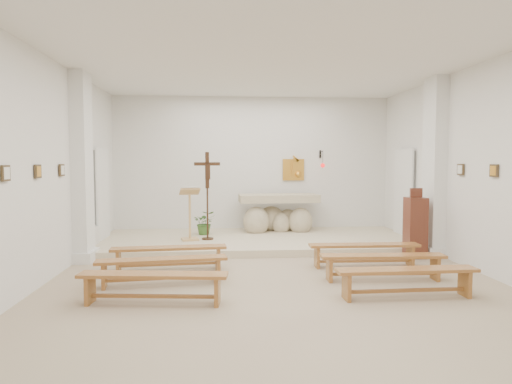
{
  "coord_description": "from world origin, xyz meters",
  "views": [
    {
      "loc": [
        -0.82,
        -6.65,
        1.87
      ],
      "look_at": [
        -0.18,
        1.6,
        1.31
      ],
      "focal_mm": 32.0,
      "sensor_mm": 36.0,
      "label": 1
    }
  ],
  "objects": [
    {
      "name": "ground",
      "position": [
        0.0,
        0.0,
        0.0
      ],
      "size": [
        7.0,
        10.0,
        0.0
      ],
      "primitive_type": "cube",
      "color": "tan",
      "rests_on": "ground"
    },
    {
      "name": "wall_left",
      "position": [
        -3.49,
        0.0,
        1.75
      ],
      "size": [
        0.02,
        10.0,
        3.5
      ],
      "primitive_type": "cube",
      "color": "silver",
      "rests_on": "ground"
    },
    {
      "name": "wall_right",
      "position": [
        3.49,
        0.0,
        1.75
      ],
      "size": [
        0.02,
        10.0,
        3.5
      ],
      "primitive_type": "cube",
      "color": "silver",
      "rests_on": "ground"
    },
    {
      "name": "wall_back",
      "position": [
        0.0,
        4.99,
        1.75
      ],
      "size": [
        7.0,
        0.02,
        3.5
      ],
      "primitive_type": "cube",
      "color": "silver",
      "rests_on": "ground"
    },
    {
      "name": "ceiling",
      "position": [
        0.0,
        0.0,
        3.49
      ],
      "size": [
        7.0,
        10.0,
        0.02
      ],
      "primitive_type": "cube",
      "color": "silver",
      "rests_on": "wall_back"
    },
    {
      "name": "sanctuary_platform",
      "position": [
        0.0,
        3.5,
        0.07
      ],
      "size": [
        6.98,
        3.0,
        0.15
      ],
      "primitive_type": "cube",
      "color": "beige",
      "rests_on": "ground"
    },
    {
      "name": "pilaster_left",
      "position": [
        -3.37,
        2.0,
        1.75
      ],
      "size": [
        0.26,
        0.55,
        3.5
      ],
      "primitive_type": "cube",
      "color": "white",
      "rests_on": "ground"
    },
    {
      "name": "pilaster_right",
      "position": [
        3.37,
        2.0,
        1.75
      ],
      "size": [
        0.26,
        0.55,
        3.5
      ],
      "primitive_type": "cube",
      "color": "white",
      "rests_on": "ground"
    },
    {
      "name": "gold_wall_relief",
      "position": [
        1.05,
        4.96,
        1.65
      ],
      "size": [
        0.55,
        0.04,
        0.55
      ],
      "primitive_type": "cube",
      "color": "gold",
      "rests_on": "wall_back"
    },
    {
      "name": "sanctuary_lamp",
      "position": [
        1.75,
        4.71,
        1.81
      ],
      "size": [
        0.11,
        0.36,
        0.44
      ],
      "color": "black",
      "rests_on": "wall_back"
    },
    {
      "name": "station_frame_left_front",
      "position": [
        -3.47,
        -0.8,
        1.72
      ],
      "size": [
        0.03,
        0.2,
        0.2
      ],
      "primitive_type": "cube",
      "color": "#42321D",
      "rests_on": "wall_left"
    },
    {
      "name": "station_frame_left_mid",
      "position": [
        -3.47,
        0.2,
        1.72
      ],
      "size": [
        0.03,
        0.2,
        0.2
      ],
      "primitive_type": "cube",
      "color": "#42321D",
      "rests_on": "wall_left"
    },
    {
      "name": "station_frame_left_rear",
      "position": [
        -3.47,
        1.2,
        1.72
      ],
      "size": [
        0.03,
        0.2,
        0.2
      ],
      "primitive_type": "cube",
      "color": "#42321D",
      "rests_on": "wall_left"
    },
    {
      "name": "station_frame_right_mid",
      "position": [
        3.47,
        0.2,
        1.72
      ],
      "size": [
        0.03,
        0.2,
        0.2
      ],
      "primitive_type": "cube",
      "color": "#42321D",
      "rests_on": "wall_right"
    },
    {
      "name": "station_frame_right_rear",
      "position": [
        3.47,
        1.2,
        1.72
      ],
      "size": [
        0.03,
        0.2,
        0.2
      ],
      "primitive_type": "cube",
      "color": "#42321D",
      "rests_on": "wall_right"
    },
    {
      "name": "radiator_left",
      "position": [
        -3.43,
        2.7,
        0.27
      ],
      "size": [
        0.1,
        0.85,
        0.52
      ],
      "primitive_type": "cube",
      "color": "silver",
      "rests_on": "ground"
    },
    {
      "name": "radiator_right",
      "position": [
        3.43,
        2.7,
        0.27
      ],
      "size": [
        0.1,
        0.85,
        0.52
      ],
      "primitive_type": "cube",
      "color": "silver",
      "rests_on": "ground"
    },
    {
      "name": "altar",
      "position": [
        0.58,
        4.4,
        0.53
      ],
      "size": [
        1.95,
        0.91,
        1.0
      ],
      "rotation": [
        0.0,
        0.0,
        0.03
      ],
      "color": "beige",
      "rests_on": "sanctuary_platform"
    },
    {
      "name": "lectern",
      "position": [
        -1.49,
        3.27,
        0.73
      ],
      "size": [
        0.48,
        0.43,
        1.18
      ],
      "rotation": [
        0.0,
        0.0,
        0.21
      ],
      "color": "tan",
      "rests_on": "sanctuary_platform"
    },
    {
      "name": "crucifix_stand",
      "position": [
        -1.11,
        3.33,
        1.26
      ],
      "size": [
        0.56,
        0.25,
        1.92
      ],
      "rotation": [
        0.0,
        0.0,
        0.33
      ],
      "color": "#372211",
      "rests_on": "sanctuary_platform"
    },
    {
      "name": "potted_plant",
      "position": [
        -1.19,
        4.02,
        0.43
      ],
      "size": [
        0.52,
        0.45,
        0.56
      ],
      "primitive_type": "imported",
      "rotation": [
        0.0,
        0.0,
        0.03
      ],
      "color": "#376126",
      "rests_on": "sanctuary_platform"
    },
    {
      "name": "donation_pedestal",
      "position": [
        2.94,
        1.83,
        0.6
      ],
      "size": [
        0.36,
        0.36,
        1.35
      ],
      "rotation": [
        0.0,
        0.0,
        0.0
      ],
      "color": "#572618",
      "rests_on": "ground"
    },
    {
      "name": "bench_left_front",
      "position": [
        -1.7,
        1.13,
        0.31
      ],
      "size": [
        1.96,
        0.46,
        0.41
      ],
      "rotation": [
        0.0,
        0.0,
        0.08
      ],
      "color": "olive",
      "rests_on": "ground"
    },
    {
      "name": "bench_right_front",
      "position": [
        1.7,
        1.13,
        0.31
      ],
      "size": [
        1.95,
        0.34,
        0.41
      ],
      "rotation": [
        0.0,
        0.0,
        -0.02
      ],
      "color": "olive",
      "rests_on": "ground"
    },
    {
      "name": "bench_left_second",
      "position": [
        -1.7,
        0.21,
        0.31
      ],
      "size": [
        1.97,
        0.54,
        0.41
      ],
      "rotation": [
        0.0,
        0.0,
        0.12
      ],
      "color": "olive",
      "rests_on": "ground"
    },
    {
      "name": "bench_right_second",
      "position": [
        1.7,
        0.21,
        0.31
      ],
      "size": [
        1.95,
        0.38,
        0.41
      ],
      "rotation": [
        0.0,
        0.0,
        -0.04
      ],
      "color": "olive",
      "rests_on": "ground"
    },
    {
      "name": "bench_left_third",
      "position": [
        -1.7,
        -0.72,
        0.31
      ],
      "size": [
        1.97,
        0.52,
        0.41
      ],
      "rotation": [
        0.0,
        0.0,
        -0.11
      ],
      "color": "olive",
      "rests_on": "ground"
    },
    {
      "name": "bench_right_third",
      "position": [
        1.7,
        -0.72,
        0.31
      ],
      "size": [
        1.95,
        0.35,
        0.41
      ],
      "rotation": [
        0.0,
        0.0,
        0.02
      ],
      "color": "olive",
      "rests_on": "ground"
    }
  ]
}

